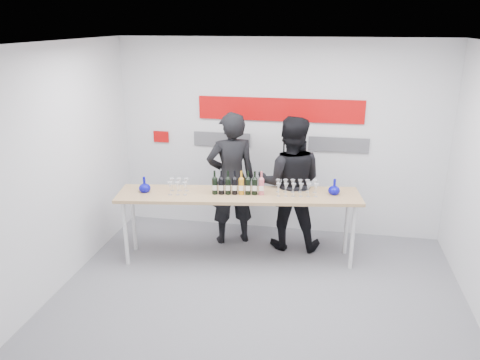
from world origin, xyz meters
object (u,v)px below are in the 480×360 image
(presenter_left, at_px, (231,179))
(presenter_right, at_px, (290,183))
(tasting_table, at_px, (239,199))
(mic_stand, at_px, (282,216))

(presenter_left, height_order, presenter_right, presenter_left)
(presenter_right, bearing_deg, tasting_table, 39.11)
(presenter_right, bearing_deg, presenter_left, -0.96)
(tasting_table, bearing_deg, presenter_right, 31.63)
(presenter_left, bearing_deg, mic_stand, 148.51)
(presenter_right, distance_m, mic_stand, 0.49)
(presenter_right, relative_size, mic_stand, 1.17)
(presenter_left, relative_size, presenter_right, 1.02)
(presenter_left, distance_m, mic_stand, 0.92)
(presenter_left, xyz_separation_m, presenter_right, (0.87, 0.00, -0.01))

